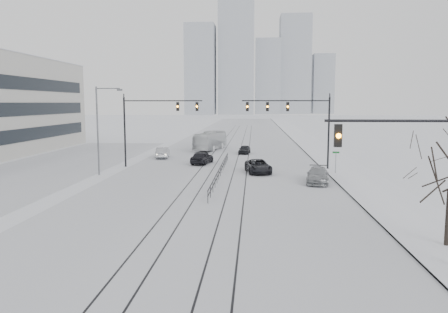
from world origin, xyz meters
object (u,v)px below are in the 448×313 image
(sedan_sb_inner, at_px, (202,158))
(sedan_nb_front, at_px, (258,166))
(traffic_mast_near, at_px, (426,168))
(sedan_sb_outer, at_px, (163,153))
(sedan_nb_right, at_px, (318,176))
(sedan_nb_far, at_px, (244,150))
(box_truck, at_px, (210,141))

(sedan_sb_inner, height_order, sedan_nb_front, sedan_sb_inner)
(traffic_mast_near, distance_m, sedan_sb_outer, 43.05)
(sedan_sb_outer, height_order, sedan_nb_right, sedan_sb_outer)
(sedan_nb_front, relative_size, sedan_nb_right, 1.03)
(sedan_nb_right, relative_size, sedan_nb_far, 1.35)
(sedan_nb_far, relative_size, box_truck, 0.35)
(sedan_sb_inner, distance_m, box_truck, 15.88)
(traffic_mast_near, xyz_separation_m, sedan_nb_front, (-6.96, 26.45, -3.86))
(sedan_sb_inner, height_order, sedan_nb_right, sedan_sb_inner)
(traffic_mast_near, xyz_separation_m, sedan_sb_inner, (-13.69, 32.80, -3.78))
(sedan_nb_front, height_order, sedan_nb_far, sedan_nb_front)
(sedan_sb_outer, distance_m, sedan_nb_far, 12.22)
(traffic_mast_near, relative_size, sedan_sb_outer, 1.59)
(box_truck, bearing_deg, sedan_nb_front, 120.04)
(sedan_sb_inner, distance_m, sedan_nb_right, 16.99)
(sedan_sb_outer, relative_size, box_truck, 0.43)
(sedan_sb_inner, relative_size, sedan_sb_outer, 1.04)
(sedan_sb_outer, distance_m, box_truck, 11.85)
(sedan_nb_far, height_order, box_truck, box_truck)
(sedan_nb_right, relative_size, box_truck, 0.48)
(traffic_mast_near, height_order, sedan_nb_far, traffic_mast_near)
(sedan_nb_front, bearing_deg, sedan_sb_inner, 127.39)
(traffic_mast_near, bearing_deg, sedan_nb_right, 94.19)
(box_truck, bearing_deg, sedan_nb_right, 126.51)
(sedan_sb_outer, distance_m, sedan_nb_right, 24.96)
(traffic_mast_near, height_order, sedan_nb_front, traffic_mast_near)
(traffic_mast_near, xyz_separation_m, sedan_sb_outer, (-19.63, 38.12, -3.84))
(sedan_sb_outer, relative_size, sedan_nb_front, 0.87)
(sedan_nb_front, bearing_deg, sedan_nb_right, -54.80)
(sedan_nb_right, distance_m, sedan_nb_far, 23.97)
(traffic_mast_near, bearing_deg, sedan_sb_inner, 112.66)
(traffic_mast_near, bearing_deg, sedan_nb_far, 101.35)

